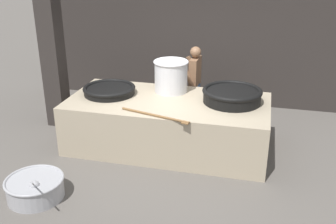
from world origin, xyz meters
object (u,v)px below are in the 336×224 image
stock_pot (171,76)px  prep_bowl_vegetables (35,187)px  giant_wok_near (109,90)px  cook (194,82)px  giant_wok_far (232,95)px

stock_pot → prep_bowl_vegetables: 3.23m
giant_wok_near → cook: cook is taller
stock_pot → cook: 0.95m
giant_wok_far → prep_bowl_vegetables: bearing=-139.1°
giant_wok_far → stock_pot: (-1.22, 0.32, 0.18)m
giant_wok_far → stock_pot: 1.27m
giant_wok_near → prep_bowl_vegetables: bearing=-99.4°
giant_wok_far → cook: cook is taller
giant_wok_far → cook: size_ratio=0.65×
stock_pot → giant_wok_far: bearing=-14.5°
giant_wok_far → prep_bowl_vegetables: (-2.70, -2.34, -0.90)m
stock_pot → giant_wok_near: bearing=-158.3°
cook → giant_wok_near: bearing=44.4°
giant_wok_near → giant_wok_far: (2.33, 0.13, 0.06)m
giant_wok_far → stock_pot: bearing=165.5°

